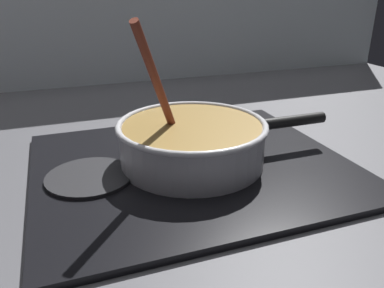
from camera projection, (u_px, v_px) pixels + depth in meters
The scene contains 5 objects.
ground at pixel (122, 214), 0.61m from camera, with size 2.40×1.60×0.04m, color #4C4C51.
hob_plate at pixel (192, 165), 0.71m from camera, with size 0.56×0.48×0.01m, color black.
burner_ring at pixel (192, 160), 0.71m from camera, with size 0.21×0.21×0.01m, color #592D0C.
spare_burner at pixel (90, 177), 0.65m from camera, with size 0.15×0.15×0.01m, color #262628.
cooking_pan at pixel (193, 141), 0.69m from camera, with size 0.41×0.27×0.26m.
Camera 1 is at (-0.07, -0.52, 0.32)m, focal length 36.01 mm.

